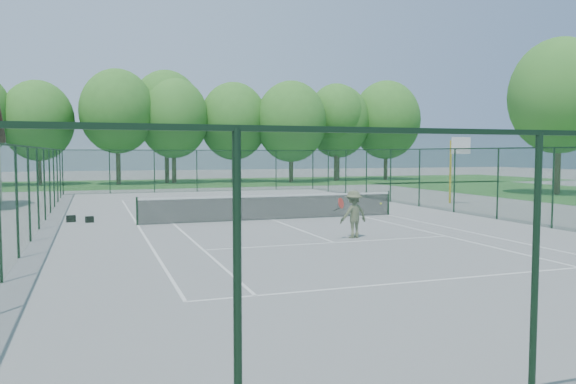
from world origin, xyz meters
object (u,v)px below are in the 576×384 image
Objects in this scene: basketball_goal at (456,157)px; tennis_player at (354,214)px; tennis_net at (272,206)px; sports_bag_a at (71,219)px.

basketball_goal reaches higher than tennis_player.
basketball_goal reaches higher than tennis_net.
tennis_player is (8.99, -7.58, 0.65)m from sports_bag_a.
tennis_net is 5.17× the size of tennis_player.
sports_bag_a is at bearing 166.40° from tennis_net.
basketball_goal is 14.32m from tennis_player.
sports_bag_a is (-19.70, -1.75, -2.43)m from basketball_goal.
tennis_player reaches higher than sports_bag_a.
tennis_net is 3.04× the size of basketball_goal.
tennis_player is (1.02, -5.66, 0.21)m from tennis_net.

